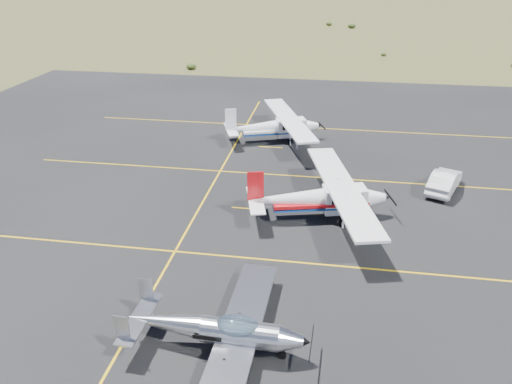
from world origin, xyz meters
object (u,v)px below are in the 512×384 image
(aircraft_low_wing, at_px, (220,330))
(aircraft_cessna, at_px, (320,197))
(sedan, at_px, (444,181))
(aircraft_plain, at_px, (275,126))

(aircraft_low_wing, height_order, aircraft_cessna, aircraft_cessna)
(sedan, bearing_deg, aircraft_cessna, 54.75)
(aircraft_plain, xyz_separation_m, sedan, (12.45, -7.82, -0.62))
(aircraft_cessna, height_order, aircraft_plain, aircraft_cessna)
(aircraft_cessna, relative_size, aircraft_plain, 1.06)
(aircraft_low_wing, relative_size, sedan, 2.30)
(aircraft_plain, height_order, sedan, aircraft_plain)
(aircraft_plain, bearing_deg, aircraft_low_wing, -107.84)
(aircraft_low_wing, bearing_deg, aircraft_plain, 93.84)
(aircraft_cessna, xyz_separation_m, aircraft_plain, (-4.36, 12.95, -0.06))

